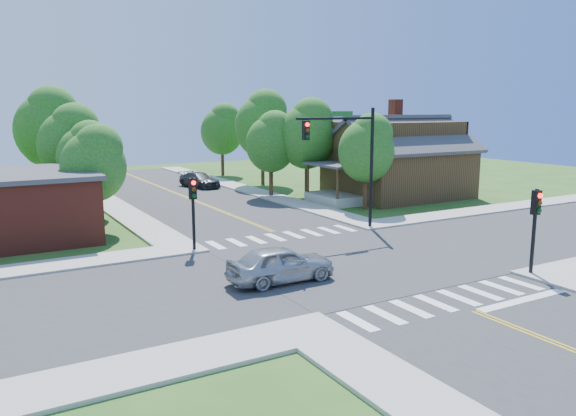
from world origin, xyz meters
TOP-DOWN VIEW (x-y plane):
  - ground at (0.00, 0.00)m, footprint 100.00×100.00m
  - road_ns at (0.00, 0.00)m, footprint 10.00×90.00m
  - road_ew at (0.00, 0.00)m, footprint 90.00×10.00m
  - intersection_patch at (0.00, 0.00)m, footprint 10.20×10.20m
  - sidewalk_ne at (15.82, 15.82)m, footprint 40.00×40.00m
  - crosswalk_north at (0.00, 6.20)m, footprint 8.85×2.00m
  - crosswalk_south at (0.00, -6.20)m, footprint 8.85×2.00m
  - centerline at (0.00, 0.00)m, footprint 0.30×90.00m
  - stop_bar at (2.50, -7.60)m, footprint 4.60×0.45m
  - signal_mast_ne at (3.91, 5.59)m, footprint 5.30×0.42m
  - signal_pole_se at (5.60, -5.62)m, footprint 0.34×0.42m
  - signal_pole_nw at (-5.60, 5.58)m, footprint 0.34×0.42m
  - house_ne at (15.11, 14.23)m, footprint 13.05×8.80m
  - tree_e_a at (9.40, 10.86)m, footprint 4.03×3.83m
  - tree_e_b at (8.86, 17.91)m, footprint 4.73×4.49m
  - tree_e_c at (9.13, 26.22)m, footprint 5.25×4.99m
  - tree_e_d at (8.86, 35.12)m, footprint 4.56×4.33m
  - tree_w_a at (-8.81, 12.80)m, footprint 3.72×3.53m
  - tree_w_b at (-8.78, 20.36)m, footprint 4.44×4.22m
  - tree_w_c at (-9.23, 27.51)m, footprint 5.26×5.00m
  - tree_w_d at (-8.75, 37.35)m, footprint 3.62×3.44m
  - tree_house at (6.40, 19.49)m, footprint 4.12×3.92m
  - tree_bldg at (-8.27, 17.98)m, footprint 3.78×3.59m
  - car_silver at (-4.30, -1.05)m, footprint 2.03×4.63m
  - car_dgrey at (3.08, 27.32)m, footprint 4.14×5.58m

SIDE VIEW (x-z plane):
  - ground at x=0.00m, z-range 0.00..0.00m
  - intersection_patch at x=0.00m, z-range -0.03..0.03m
  - stop_bar at x=2.50m, z-range -0.05..0.05m
  - road_ns at x=0.00m, z-range 0.00..0.04m
  - road_ew at x=0.00m, z-range 0.01..0.04m
  - crosswalk_north at x=0.00m, z-range 0.04..0.05m
  - crosswalk_south at x=0.00m, z-range 0.04..0.05m
  - centerline at x=0.00m, z-range 0.04..0.05m
  - sidewalk_ne at x=15.82m, z-range 0.00..0.14m
  - car_dgrey at x=3.08m, z-range 0.00..1.35m
  - car_silver at x=-4.30m, z-range 0.00..1.55m
  - signal_pole_se at x=5.60m, z-range 0.76..4.56m
  - signal_pole_nw at x=-5.60m, z-range 0.76..4.56m
  - house_ne at x=15.11m, z-range -0.23..6.88m
  - tree_w_d at x=-8.75m, z-range 0.95..7.11m
  - tree_w_a at x=-8.81m, z-range 0.98..7.29m
  - tree_bldg at x=-8.27m, z-range 0.99..7.41m
  - tree_e_a at x=9.40m, z-range 1.06..7.92m
  - tree_house at x=6.40m, z-range 1.08..8.09m
  - signal_mast_ne at x=3.91m, z-range 1.25..8.45m
  - tree_w_b at x=-8.78m, z-range 1.17..8.73m
  - tree_e_d at x=8.86m, z-range 1.20..8.95m
  - tree_e_b at x=8.86m, z-range 1.25..9.28m
  - tree_e_c at x=9.13m, z-range 1.39..10.31m
  - tree_w_c at x=-9.23m, z-range 1.39..10.33m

